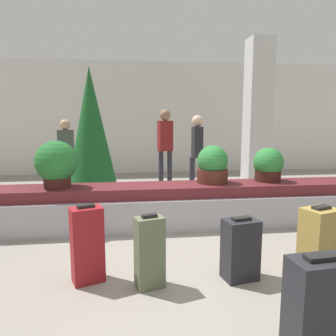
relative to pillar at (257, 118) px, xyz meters
name	(u,v)px	position (x,y,z in m)	size (l,w,h in m)	color
ground_plane	(187,275)	(-2.11, -3.44, -1.60)	(18.00, 18.00, 0.00)	gray
back_wall	(147,118)	(-2.11, 3.06, 0.00)	(18.00, 0.06, 3.20)	silver
carousel	(168,206)	(-2.11, -1.85, -1.30)	(7.72, 0.76, 0.63)	#9E9EA3
pillar	(257,118)	(0.00, 0.00, 0.00)	(0.47, 0.47, 3.20)	silver
suitcase_0	(319,243)	(-0.78, -3.63, -1.24)	(0.40, 0.36, 0.74)	#A3843D
suitcase_1	(87,245)	(-3.11, -3.45, -1.22)	(0.35, 0.29, 0.79)	maroon
suitcase_3	(317,314)	(-1.51, -4.78, -1.23)	(0.39, 0.27, 0.77)	#232328
suitcase_4	(240,249)	(-1.59, -3.58, -1.29)	(0.37, 0.30, 0.64)	#232328
suitcase_6	(150,252)	(-2.51, -3.63, -1.25)	(0.30, 0.24, 0.72)	#5B6647
potted_plant_0	(56,164)	(-3.69, -1.86, -0.63)	(0.59, 0.59, 0.67)	#381914
potted_plant_1	(268,165)	(-0.52, -1.76, -0.72)	(0.46, 0.46, 0.53)	#381914
potted_plant_2	(213,165)	(-1.41, -1.79, -0.70)	(0.47, 0.47, 0.57)	#4C2319
traveler_0	(66,150)	(-4.00, 0.68, -0.67)	(0.32, 0.22, 1.58)	#282833
traveler_1	(197,148)	(-1.25, 0.09, -0.61)	(0.31, 0.32, 1.66)	#282833
traveler_2	(165,141)	(-1.83, 0.82, -0.51)	(0.36, 0.27, 1.80)	#282833
decorated_tree	(91,132)	(-3.35, -0.41, -0.25)	(0.98, 0.98, 2.53)	#4C331E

